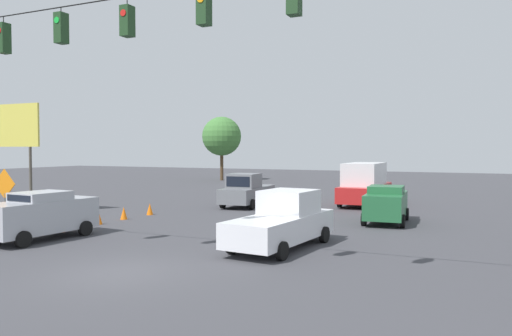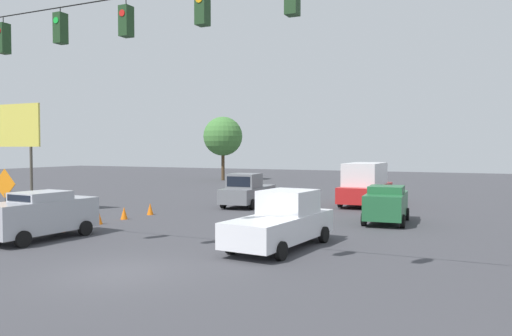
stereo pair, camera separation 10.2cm
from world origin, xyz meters
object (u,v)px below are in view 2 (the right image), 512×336
object	(u,v)px
overhead_signal_span	(124,78)
traffic_cone_fourth	(150,209)
pickup_truck_white_crossing_near	(282,221)
roadside_billboard	(11,132)
pickup_truck_grey_withflow_far	(247,191)
traffic_cone_third	(124,213)
box_truck_red_oncoming_deep	(366,184)
traffic_cone_second	(99,218)
sedan_green_oncoming_far	(386,204)
traffic_cone_nearest	(62,224)
work_zone_sign	(5,189)
tree_horizon_left	(223,136)
sedan_silver_parked_shoulder	(41,215)

from	to	relation	value
overhead_signal_span	traffic_cone_fourth	bearing A→B (deg)	-56.30
pickup_truck_white_crossing_near	roadside_billboard	size ratio (longest dim) A/B	0.91
pickup_truck_grey_withflow_far	traffic_cone_third	xyz separation A→B (m)	(3.21, 8.14, -0.65)
overhead_signal_span	traffic_cone_fourth	size ratio (longest dim) A/B	36.32
pickup_truck_grey_withflow_far	roadside_billboard	distance (m)	14.60
box_truck_red_oncoming_deep	traffic_cone_second	world-z (taller)	box_truck_red_oncoming_deep
pickup_truck_white_crossing_near	traffic_cone_fourth	bearing A→B (deg)	-27.97
pickup_truck_white_crossing_near	sedan_green_oncoming_far	bearing A→B (deg)	-107.03
box_truck_red_oncoming_deep	traffic_cone_fourth	distance (m)	14.07
sedan_green_oncoming_far	pickup_truck_white_crossing_near	xyz separation A→B (m)	(2.41, 7.86, 0.01)
overhead_signal_span	sedan_green_oncoming_far	xyz separation A→B (m)	(-5.48, -13.07, -4.89)
overhead_signal_span	traffic_cone_nearest	size ratio (longest dim) A/B	36.32
traffic_cone_fourth	work_zone_sign	xyz separation A→B (m)	(1.60, 7.96, 1.66)
roadside_billboard	tree_horizon_left	xyz separation A→B (m)	(2.52, -30.47, 0.44)
pickup_truck_white_crossing_near	traffic_cone_nearest	distance (m)	10.28
traffic_cone_third	tree_horizon_left	world-z (taller)	tree_horizon_left
pickup_truck_white_crossing_near	sedan_silver_parked_shoulder	bearing A→B (deg)	15.47
work_zone_sign	roadside_billboard	bearing A→B (deg)	-40.56
sedan_silver_parked_shoulder	work_zone_sign	bearing A→B (deg)	-1.72
sedan_green_oncoming_far	roadside_billboard	bearing A→B (deg)	12.35
traffic_cone_second	work_zone_sign	size ratio (longest dim) A/B	0.23
overhead_signal_span	traffic_cone_third	bearing A→B (deg)	-49.91
box_truck_red_oncoming_deep	tree_horizon_left	world-z (taller)	tree_horizon_left
box_truck_red_oncoming_deep	roadside_billboard	bearing A→B (deg)	33.64
sedan_silver_parked_shoulder	traffic_cone_second	distance (m)	4.24
traffic_cone_third	work_zone_sign	xyz separation A→B (m)	(1.46, 5.93, 1.66)
tree_horizon_left	overhead_signal_span	bearing A→B (deg)	114.81
overhead_signal_span	tree_horizon_left	xyz separation A→B (m)	(18.00, -38.95, -0.73)
sedan_green_oncoming_far	traffic_cone_second	distance (m)	14.22
sedan_green_oncoming_far	traffic_cone_nearest	world-z (taller)	sedan_green_oncoming_far
box_truck_red_oncoming_deep	pickup_truck_white_crossing_near	size ratio (longest dim) A/B	1.19
overhead_signal_span	pickup_truck_grey_withflow_far	bearing A→B (deg)	-76.53
pickup_truck_grey_withflow_far	sedan_silver_parked_shoulder	xyz separation A→B (m)	(2.46, 14.13, 0.04)
pickup_truck_grey_withflow_far	traffic_cone_second	size ratio (longest dim) A/B	8.33
pickup_truck_grey_withflow_far	traffic_cone_nearest	world-z (taller)	pickup_truck_grey_withflow_far
traffic_cone_nearest	traffic_cone_fourth	distance (m)	6.32
sedan_green_oncoming_far	traffic_cone_fourth	bearing A→B (deg)	11.12
pickup_truck_grey_withflow_far	traffic_cone_second	bearing A→B (deg)	72.23
sedan_silver_parked_shoulder	tree_horizon_left	distance (m)	38.38
traffic_cone_second	traffic_cone_fourth	distance (m)	3.91
sedan_green_oncoming_far	traffic_cone_second	size ratio (longest dim) A/B	6.42
tree_horizon_left	work_zone_sign	bearing A→B (deg)	104.42
overhead_signal_span	tree_horizon_left	size ratio (longest dim) A/B	3.22
pickup_truck_grey_withflow_far	work_zone_sign	xyz separation A→B (m)	(4.67, 14.06, 1.01)
tree_horizon_left	traffic_cone_second	bearing A→B (deg)	108.50
pickup_truck_grey_withflow_far	work_zone_sign	distance (m)	14.85
sedan_silver_parked_shoulder	pickup_truck_white_crossing_near	bearing A→B (deg)	-164.53
traffic_cone_third	work_zone_sign	size ratio (longest dim) A/B	0.23
roadside_billboard	tree_horizon_left	world-z (taller)	tree_horizon_left
overhead_signal_span	sedan_silver_parked_shoulder	distance (m)	8.47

